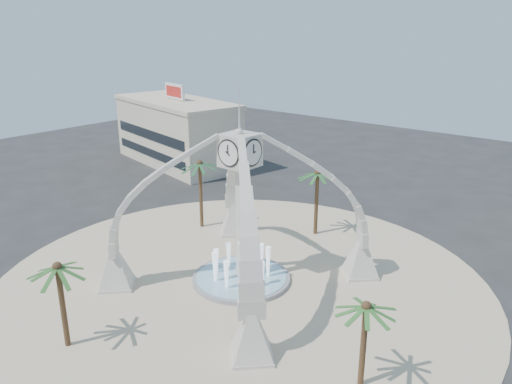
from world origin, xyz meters
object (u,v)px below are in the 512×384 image
Objects in this scene: clock_tower at (240,207)px; palm_east at (366,307)px; fountain at (241,278)px; palm_south at (57,268)px; palm_north at (318,174)px; palm_west at (200,164)px.

clock_tower reaches higher than palm_east.
fountain is 15.29m from palm_east.
palm_east is at bearing 27.95° from palm_south.
palm_north is (-0.67, 12.11, -0.20)m from clock_tower.
palm_west is at bearing 150.33° from clock_tower.
palm_south is at bearing -68.67° from palm_west.
palm_south is at bearing -102.36° from fountain.
clock_tower is at bearing 159.82° from palm_east.
clock_tower reaches higher than fountain.
palm_west is at bearing -149.72° from palm_north.
fountain is at bearing 159.82° from palm_east.
palm_south is at bearing -95.20° from palm_north.
clock_tower is 6.20m from fountain.
palm_west is (-10.84, 6.17, 0.26)m from clock_tower.
palm_south reaches higher than fountain.
fountain is 1.12× the size of palm_north.
palm_east is 22.30m from palm_north.
clock_tower reaches higher than palm_south.
clock_tower is 2.24× the size of fountain.
fountain is 1.23× the size of palm_south.
fountain is at bearing -29.67° from palm_west.
clock_tower is 12.47m from palm_west.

